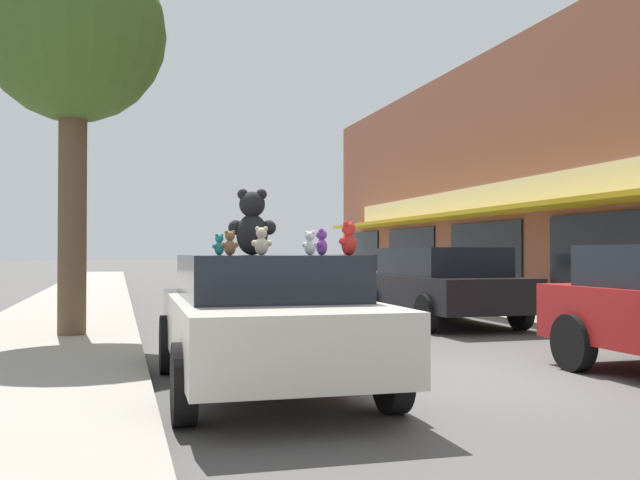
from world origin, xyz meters
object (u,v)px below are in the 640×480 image
at_px(teddy_bear_giant, 252,223).
at_px(teddy_bear_white, 310,243).
at_px(teddy_bear_brown, 230,243).
at_px(teddy_bear_teal, 219,245).
at_px(teddy_bear_red, 349,239).
at_px(parked_car_far_center, 441,283).
at_px(parked_car_far_right, 352,277).
at_px(teddy_bear_purple, 322,242).
at_px(teddy_bear_cream, 262,241).
at_px(plush_art_car, 264,317).
at_px(street_tree, 73,36).

distance_m(teddy_bear_giant, teddy_bear_white, 0.70).
bearing_deg(teddy_bear_brown, teddy_bear_teal, -99.41).
distance_m(teddy_bear_red, parked_car_far_center, 8.26).
bearing_deg(parked_car_far_right, teddy_bear_brown, -113.89).
bearing_deg(teddy_bear_purple, teddy_bear_brown, -66.95).
relative_size(teddy_bear_cream, parked_car_far_right, 0.08).
xyz_separation_m(teddy_bear_giant, teddy_bear_cream, (0.00, -0.53, -0.21)).
xyz_separation_m(teddy_bear_teal, parked_car_far_right, (5.36, 11.31, -0.80)).
distance_m(plush_art_car, parked_car_far_right, 12.83).
xyz_separation_m(teddy_bear_cream, teddy_bear_teal, (-0.36, 0.65, -0.03)).
xyz_separation_m(plush_art_car, teddy_bear_red, (0.63, -1.01, 0.82)).
bearing_deg(street_tree, plush_art_car, -65.30).
bearing_deg(teddy_bear_teal, teddy_bear_white, 135.02).
distance_m(teddy_bear_cream, teddy_bear_purple, 0.64).
height_order(teddy_bear_brown, teddy_bear_purple, teddy_bear_purple).
bearing_deg(teddy_bear_cream, teddy_bear_giant, -71.36).
bearing_deg(teddy_bear_giant, teddy_bear_cream, 104.55).
bearing_deg(parked_car_far_center, teddy_bear_white, -127.32).
relative_size(teddy_bear_red, parked_car_far_right, 0.08).
relative_size(teddy_bear_white, parked_car_far_center, 0.06).
relative_size(teddy_bear_cream, street_tree, 0.05).
height_order(teddy_bear_brown, teddy_bear_cream, teddy_bear_cream).
relative_size(teddy_bear_giant, teddy_bear_cream, 2.44).
distance_m(parked_car_far_center, parked_car_far_right, 5.86).
height_order(teddy_bear_purple, parked_car_far_right, teddy_bear_purple).
relative_size(teddy_bear_giant, teddy_bear_purple, 2.62).
distance_m(parked_car_far_right, street_tree, 10.89).
height_order(plush_art_car, parked_car_far_right, plush_art_car).
bearing_deg(teddy_bear_giant, street_tree, -49.95).
bearing_deg(teddy_bear_giant, teddy_bear_red, 129.97).
bearing_deg(teddy_bear_brown, teddy_bear_white, -162.37).
relative_size(teddy_bear_giant, teddy_bear_brown, 2.90).
distance_m(plush_art_car, teddy_bear_giant, 1.10).
xyz_separation_m(teddy_bear_red, street_tree, (-2.88, 5.92, 3.48)).
xyz_separation_m(teddy_bear_teal, street_tree, (-1.84, 4.38, 3.53)).
distance_m(teddy_bear_cream, parked_car_far_center, 7.93).
bearing_deg(parked_car_far_center, parked_car_far_right, 90.00).
height_order(teddy_bear_teal, parked_car_far_right, teddy_bear_teal).
bearing_deg(street_tree, teddy_bear_cream, -66.39).
xyz_separation_m(teddy_bear_brown, teddy_bear_red, (1.04, -0.77, 0.04)).
bearing_deg(teddy_bear_brown, teddy_bear_cream, -171.71).
distance_m(teddy_bear_purple, teddy_bear_red, 0.73).
distance_m(teddy_bear_giant, parked_car_far_center, 7.56).
height_order(teddy_bear_brown, teddy_bear_teal, teddy_bear_brown).
bearing_deg(plush_art_car, parked_car_far_center, 51.55).
height_order(teddy_bear_giant, teddy_bear_cream, teddy_bear_giant).
bearing_deg(parked_car_far_right, street_tree, -136.06).
xyz_separation_m(teddy_bear_giant, parked_car_far_center, (5.00, 5.58, -0.96)).
height_order(teddy_bear_white, street_tree, street_tree).
height_order(parked_car_far_center, parked_car_far_right, parked_car_far_center).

